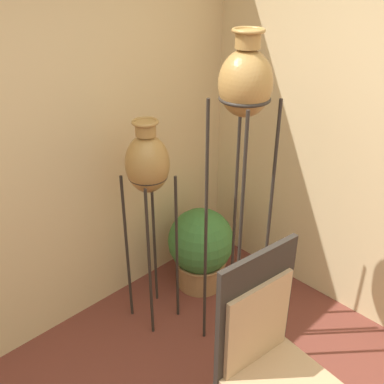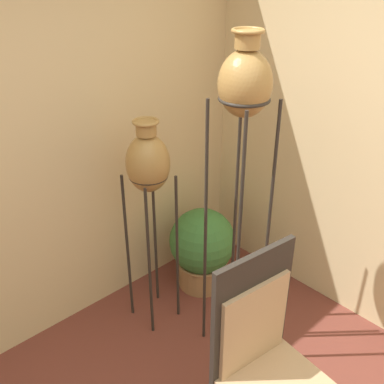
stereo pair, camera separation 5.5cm
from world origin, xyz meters
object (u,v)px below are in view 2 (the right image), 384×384
at_px(vase_stand_tall, 244,96).
at_px(chair, 268,360).
at_px(potted_plant, 202,247).
at_px(vase_stand_medium, 148,167).

distance_m(vase_stand_tall, chair, 1.32).
bearing_deg(chair, vase_stand_tall, 60.38).
relative_size(vase_stand_tall, chair, 1.71).
bearing_deg(potted_plant, vase_stand_tall, -114.61).
height_order(vase_stand_tall, potted_plant, vase_stand_tall).
xyz_separation_m(vase_stand_medium, potted_plant, (0.50, 0.02, -0.85)).
xyz_separation_m(chair, potted_plant, (0.71, 1.19, -0.30)).
bearing_deg(vase_stand_medium, vase_stand_tall, -66.05).
bearing_deg(chair, potted_plant, 65.45).
distance_m(vase_stand_medium, chair, 1.31).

